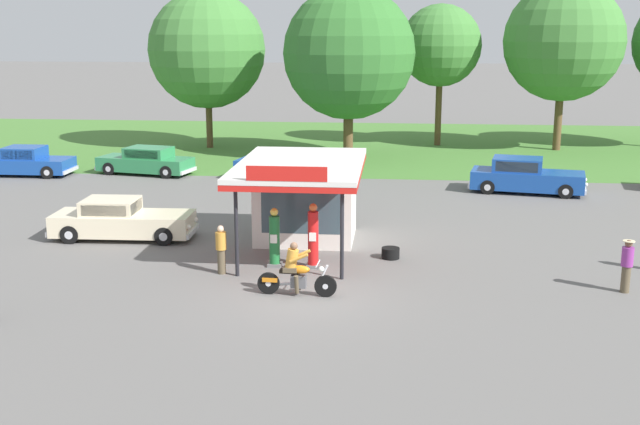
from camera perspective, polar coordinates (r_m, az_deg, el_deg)
The scene contains 18 objects.
ground_plane at distance 23.02m, azimuth -1.13°, elevation -5.88°, with size 300.00×300.00×0.00m, color slate.
grass_verge_strip at distance 52.21m, azimuth 2.72°, elevation 4.91°, with size 120.00×24.00×0.01m, color #477A33.
service_station_kiosk at distance 28.09m, azimuth -1.10°, elevation 1.46°, with size 4.14×6.81×3.54m.
gas_pump_nearside at distance 25.43m, azimuth -3.29°, elevation -1.97°, with size 0.44×0.44×1.92m.
gas_pump_offside at distance 25.25m, azimuth -0.49°, elevation -1.86°, with size 0.44×0.44×2.10m.
motorcycle_with_rider at distance 22.73m, azimuth -1.77°, elevation -4.40°, with size 2.31×0.70×1.58m.
featured_classic_sedan at distance 29.69m, azimuth -14.10°, elevation -0.57°, with size 5.27×2.03×1.46m.
parked_car_back_row_centre at distance 40.03m, azimuth -2.70°, elevation 3.35°, with size 5.10×2.66×1.49m.
parked_car_back_row_far_left at distance 38.01m, azimuth 14.54°, elevation 2.49°, with size 5.49×2.81×1.62m.
parked_car_back_row_right at distance 42.48m, azimuth -12.40°, elevation 3.60°, with size 5.31×2.76×1.42m.
parked_car_second_row_spare at distance 44.00m, azimuth -20.56°, elevation 3.39°, with size 5.24×2.06×1.48m.
bystander_chatting_near_pumps at distance 24.58m, azimuth 21.20°, elevation -3.52°, with size 0.34×0.34×1.57m.
bystander_standing_back_lot at distance 24.84m, azimuth -7.12°, elevation -2.59°, with size 0.34×0.34×1.55m.
tree_oak_far_left at distance 46.33m, azimuth 1.89°, elevation 11.23°, with size 7.59×7.59×9.86m.
tree_oak_far_right at distance 50.95m, azimuth -8.19°, elevation 11.39°, with size 7.28×7.28×9.78m.
tree_oak_centre at distance 52.14m, azimuth 8.80°, elevation 11.63°, with size 5.20×5.20×8.97m.
tree_oak_distant_spare at distance 51.47m, azimuth 17.11°, elevation 11.68°, with size 7.29×7.29×10.32m.
spare_tire_stack at distance 26.54m, azimuth 5.09°, elevation -2.92°, with size 0.60×0.60×0.36m.
Camera 1 is at (2.57, -21.60, 7.53)m, focal length 44.51 mm.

